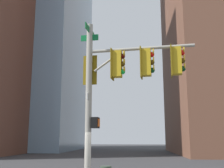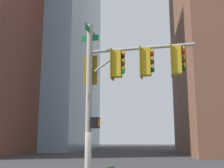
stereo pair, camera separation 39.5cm
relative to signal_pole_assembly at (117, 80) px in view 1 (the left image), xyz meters
name	(u,v)px [view 1 (the left image)]	position (x,y,z in m)	size (l,w,h in m)	color
signal_pole_assembly	(117,80)	(0.00, 0.00, 0.00)	(1.27, 4.29, 6.72)	#9E998C
building_glass_tower	(20,15)	(47.76, 25.20, 25.71)	(30.09, 28.53, 60.33)	#7A99B2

